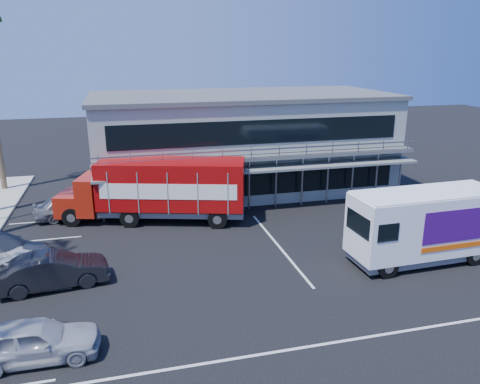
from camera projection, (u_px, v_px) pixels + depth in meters
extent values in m
plane|color=black|center=(260.00, 274.00, 22.74)|extent=(120.00, 120.00, 0.00)
cube|color=#979E91|center=(242.00, 143.00, 36.32)|extent=(22.00, 10.00, 7.00)
cube|color=#515454|center=(242.00, 95.00, 35.25)|extent=(22.40, 10.40, 0.30)
cube|color=#515454|center=(263.00, 157.00, 31.11)|extent=(22.00, 1.20, 0.25)
cube|color=gray|center=(266.00, 152.00, 30.45)|extent=(22.00, 0.08, 0.90)
cube|color=slate|center=(264.00, 168.00, 31.03)|extent=(22.00, 1.80, 0.15)
cube|color=black|center=(260.00, 184.00, 32.23)|extent=(20.00, 0.06, 1.60)
cube|color=black|center=(261.00, 132.00, 31.18)|extent=(20.00, 0.06, 1.60)
cube|color=#9D1B0C|center=(73.00, 203.00, 29.75)|extent=(2.23, 2.87, 1.35)
cube|color=#9D1B0C|center=(91.00, 194.00, 29.53)|extent=(1.87, 3.01, 2.36)
cube|color=black|center=(90.00, 184.00, 29.33)|extent=(0.73, 2.30, 0.79)
cube|color=#930909|center=(172.00, 183.00, 29.13)|extent=(9.41, 5.25, 2.92)
cube|color=slate|center=(173.00, 210.00, 29.64)|extent=(9.29, 4.84, 0.34)
cube|color=white|center=(168.00, 192.00, 27.81)|extent=(7.93, 2.38, 0.95)
cube|color=white|center=(176.00, 179.00, 30.51)|extent=(7.93, 2.38, 0.95)
cylinder|color=black|center=(72.00, 217.00, 28.72)|extent=(1.20, 0.60, 1.17)
cylinder|color=black|center=(86.00, 205.00, 31.08)|extent=(1.20, 0.60, 1.17)
cylinder|color=black|center=(130.00, 218.00, 28.59)|extent=(1.20, 0.60, 1.17)
cylinder|color=black|center=(139.00, 205.00, 30.95)|extent=(1.20, 0.60, 1.17)
cylinder|color=black|center=(217.00, 219.00, 28.40)|extent=(1.20, 0.60, 1.17)
cylinder|color=black|center=(220.00, 206.00, 30.76)|extent=(1.20, 0.60, 1.17)
cube|color=white|center=(425.00, 222.00, 23.57)|extent=(7.73, 2.86, 3.06)
cube|color=slate|center=(421.00, 253.00, 24.07)|extent=(7.41, 2.59, 0.38)
cube|color=black|center=(358.00, 224.00, 22.46)|extent=(0.13, 2.15, 1.04)
cube|color=white|center=(429.00, 193.00, 23.12)|extent=(7.57, 2.80, 0.09)
cube|color=#410B6A|center=(459.00, 226.00, 22.52)|extent=(3.93, 0.15, 1.64)
cube|color=#410B6A|center=(424.00, 208.00, 24.96)|extent=(3.93, 0.15, 1.64)
cube|color=#F2590C|center=(456.00, 246.00, 22.84)|extent=(3.93, 0.14, 0.27)
cylinder|color=black|center=(388.00, 268.00, 22.25)|extent=(1.06, 0.31, 1.05)
cylinder|color=black|center=(363.00, 249.00, 24.38)|extent=(1.06, 0.31, 1.05)
cylinder|color=black|center=(475.00, 255.00, 23.59)|extent=(1.06, 0.31, 1.05)
cylinder|color=black|center=(444.00, 238.00, 25.72)|extent=(1.06, 0.31, 1.05)
imported|color=#A8AAAF|center=(35.00, 340.00, 16.31)|extent=(4.46, 1.86, 1.51)
imported|color=black|center=(53.00, 271.00, 21.36)|extent=(5.05, 2.34, 1.60)
imported|color=slate|center=(71.00, 206.00, 30.25)|extent=(4.95, 2.99, 1.58)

